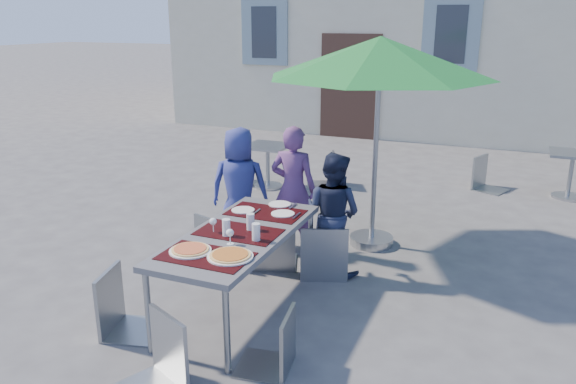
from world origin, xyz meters
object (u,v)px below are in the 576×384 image
at_px(child_2, 333,214).
at_px(child_1, 293,189).
at_px(patio_umbrella, 380,59).
at_px(cafe_table_1, 571,169).
at_px(chair_1, 273,211).
at_px(pizza_near_left, 190,250).
at_px(child_0, 240,187).
at_px(pizza_near_right, 230,256).
at_px(bg_chair_l_0, 238,151).
at_px(bg_chair_r_0, 328,150).
at_px(cafe_table_0, 268,160).
at_px(dining_table, 239,238).
at_px(chair_4, 275,307).
at_px(chair_3, 118,265).
at_px(bg_chair_l_1, 488,153).
at_px(chair_5, 153,312).
at_px(chair_2, 325,219).
at_px(chair_0, 215,210).

bearing_deg(child_2, child_1, -20.75).
height_order(patio_umbrella, cafe_table_1, patio_umbrella).
height_order(child_1, cafe_table_1, child_1).
bearing_deg(chair_1, pizza_near_left, -92.20).
height_order(pizza_near_left, child_0, child_0).
xyz_separation_m(child_0, cafe_table_1, (3.61, 3.36, -0.24)).
height_order(pizza_near_right, child_2, child_2).
xyz_separation_m(bg_chair_l_0, bg_chair_r_0, (1.36, 0.39, 0.05)).
relative_size(chair_1, cafe_table_0, 1.58).
relative_size(child_0, child_1, 0.97).
bearing_deg(dining_table, chair_4, -46.67).
bearing_deg(patio_umbrella, chair_1, -127.81).
distance_m(child_2, chair_3, 2.16).
height_order(cafe_table_1, bg_chair_l_1, bg_chair_l_1).
relative_size(chair_3, bg_chair_r_0, 1.06).
bearing_deg(chair_5, bg_chair_l_0, 111.11).
bearing_deg(chair_5, child_2, 76.85).
bearing_deg(child_1, chair_2, 130.46).
xyz_separation_m(chair_5, bg_chair_l_0, (-1.87, 4.85, -0.08)).
relative_size(pizza_near_left, chair_5, 0.33).
xyz_separation_m(chair_1, chair_3, (-0.65, -1.62, -0.02)).
bearing_deg(bg_chair_l_1, chair_5, -106.61).
xyz_separation_m(chair_4, chair_5, (-0.69, -0.51, 0.08)).
bearing_deg(chair_3, child_1, 73.61).
bearing_deg(pizza_near_left, child_0, 106.33).
xyz_separation_m(chair_2, bg_chair_l_1, (1.28, 3.83, -0.06)).
bearing_deg(cafe_table_0, patio_umbrella, -38.27).
height_order(chair_2, chair_4, chair_2).
distance_m(child_2, bg_chair_l_0, 3.51).
bearing_deg(cafe_table_0, dining_table, -69.10).
height_order(bg_chair_l_0, bg_chair_l_1, bg_chair_l_1).
xyz_separation_m(cafe_table_0, cafe_table_1, (4.26, 1.18, 0.01)).
height_order(chair_5, cafe_table_0, chair_5).
relative_size(bg_chair_r_0, cafe_table_1, 1.43).
bearing_deg(bg_chair_l_1, child_0, -126.16).
xyz_separation_m(child_1, cafe_table_1, (2.99, 3.26, -0.27)).
height_order(chair_0, chair_5, chair_5).
distance_m(pizza_near_left, child_2, 1.75).
xyz_separation_m(patio_umbrella, bg_chair_l_1, (1.05, 2.81, -1.53)).
distance_m(patio_umbrella, cafe_table_0, 3.11).
bearing_deg(bg_chair_r_0, chair_1, -81.59).
relative_size(chair_3, chair_5, 1.01).
relative_size(child_2, chair_5, 1.25).
bearing_deg(chair_5, chair_3, 143.72).
distance_m(chair_3, patio_umbrella, 3.36).
xyz_separation_m(child_2, chair_3, (-1.24, -1.77, -0.03)).
height_order(pizza_near_right, chair_4, chair_4).
height_order(child_1, bg_chair_l_0, child_1).
bearing_deg(chair_2, cafe_table_1, 57.67).
height_order(dining_table, cafe_table_1, dining_table).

